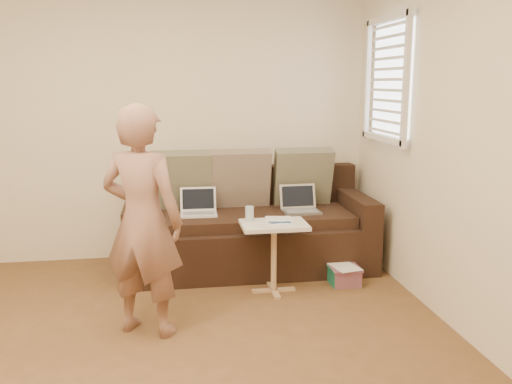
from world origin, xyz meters
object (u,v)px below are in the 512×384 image
person (142,221)px  drinking_glass (250,214)px  laptop_silver (301,213)px  side_table (274,258)px  sofa (249,222)px  striped_box (344,275)px  laptop_white (199,215)px

person → drinking_glass: (0.81, 0.67, -0.14)m
laptop_silver → side_table: size_ratio=0.58×
sofa → drinking_glass: sofa is taller
drinking_glass → striped_box: 0.98m
striped_box → sofa: bearing=141.5°
laptop_silver → striped_box: 0.70m
striped_box → person: bearing=-158.5°
laptop_silver → laptop_white: 0.93m
drinking_glass → person: bearing=-140.6°
laptop_silver → striped_box: laptop_silver is taller
striped_box → laptop_silver: bearing=118.6°
person → striped_box: (1.62, 0.64, -0.70)m
sofa → striped_box: (0.72, -0.58, -0.35)m
drinking_glass → sofa: bearing=81.7°
person → striped_box: size_ratio=6.15×
laptop_silver → laptop_white: bearing=174.9°
person → striped_box: bearing=-132.7°
laptop_silver → laptop_white: (-0.92, 0.05, 0.00)m
person → laptop_white: bearing=-84.5°
laptop_silver → laptop_white: laptop_white is taller
sofa → drinking_glass: bearing=-98.3°
person → striped_box: person is taller
person → drinking_glass: 1.06m
laptop_silver → side_table: bearing=-125.5°
sofa → laptop_silver: sofa is taller
person → side_table: 1.25m
side_table → striped_box: size_ratio=2.28×
side_table → drinking_glass: 0.41m
sofa → striped_box: bearing=-38.5°
laptop_white → side_table: size_ratio=0.56×
sofa → laptop_silver: (0.46, -0.10, 0.10)m
person → drinking_glass: bearing=-114.7°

